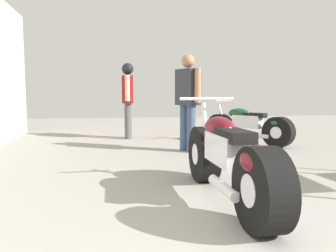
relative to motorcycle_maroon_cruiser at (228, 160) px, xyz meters
The scene contains 5 objects.
ground_plane 1.85m from the motorcycle_maroon_cruiser, 87.47° to the left, with size 18.42×18.42×0.00m, color gray.
motorcycle_maroon_cruiser is the anchor object (origin of this frame).
motorcycle_black_naked 3.65m from the motorcycle_maroon_cruiser, 63.06° to the left, with size 1.29×1.63×0.87m.
mechanic_in_blue 2.73m from the motorcycle_maroon_cruiser, 84.37° to the left, with size 0.39×0.65×1.66m.
mechanic_with_helmet 4.60m from the motorcycle_maroon_cruiser, 98.32° to the left, with size 0.28×0.66×1.67m.
Camera 1 is at (-1.12, -0.72, 0.99)m, focal length 34.62 mm.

